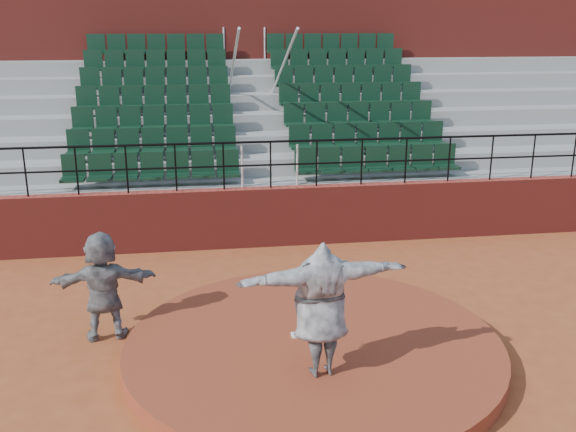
# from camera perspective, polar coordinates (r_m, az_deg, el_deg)

# --- Properties ---
(ground) EXTENTS (90.00, 90.00, 0.00)m
(ground) POSITION_cam_1_polar(r_m,az_deg,el_deg) (9.67, 2.25, -12.23)
(ground) COLOR brown
(ground) RESTS_ON ground
(pitchers_mound) EXTENTS (5.50, 5.50, 0.25)m
(pitchers_mound) POSITION_cam_1_polar(r_m,az_deg,el_deg) (9.61, 2.26, -11.58)
(pitchers_mound) COLOR maroon
(pitchers_mound) RESTS_ON ground
(pitching_rubber) EXTENTS (0.60, 0.15, 0.03)m
(pitching_rubber) POSITION_cam_1_polar(r_m,az_deg,el_deg) (9.68, 2.10, -10.44)
(pitching_rubber) COLOR white
(pitching_rubber) RESTS_ON pitchers_mound
(boundary_wall) EXTENTS (24.00, 0.30, 1.30)m
(boundary_wall) POSITION_cam_1_polar(r_m,az_deg,el_deg) (14.00, -1.52, -0.04)
(boundary_wall) COLOR maroon
(boundary_wall) RESTS_ON ground
(wall_railing) EXTENTS (24.04, 0.05, 1.03)m
(wall_railing) POSITION_cam_1_polar(r_m,az_deg,el_deg) (13.67, -1.56, 5.50)
(wall_railing) COLOR black
(wall_railing) RESTS_ON boundary_wall
(seating_deck) EXTENTS (24.00, 5.97, 4.63)m
(seating_deck) POSITION_cam_1_polar(r_m,az_deg,el_deg) (17.34, -3.03, 5.93)
(seating_deck) COLOR gray
(seating_deck) RESTS_ON ground
(press_box_facade) EXTENTS (24.00, 3.00, 7.10)m
(press_box_facade) POSITION_cam_1_polar(r_m,az_deg,el_deg) (21.01, -4.21, 13.55)
(press_box_facade) COLOR maroon
(press_box_facade) RESTS_ON ground
(pitcher) EXTENTS (2.30, 0.90, 1.82)m
(pitcher) POSITION_cam_1_polar(r_m,az_deg,el_deg) (8.34, 2.95, -8.25)
(pitcher) COLOR black
(pitcher) RESTS_ON pitchers_mound
(fielder) EXTENTS (1.62, 0.59, 1.72)m
(fielder) POSITION_cam_1_polar(r_m,az_deg,el_deg) (10.20, -16.12, -5.98)
(fielder) COLOR black
(fielder) RESTS_ON ground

